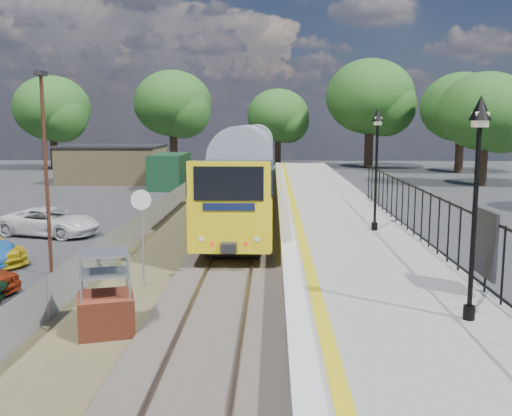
{
  "coord_description": "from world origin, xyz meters",
  "views": [
    {
      "loc": [
        1.4,
        -15.52,
        4.95
      ],
      "look_at": [
        0.82,
        4.22,
        2.0
      ],
      "focal_mm": 40.0,
      "sensor_mm": 36.0,
      "label": 1
    }
  ],
  "objects_px": {
    "brick_plinth": "(105,295)",
    "carpark_lamp": "(46,161)",
    "victorian_lamp_south": "(478,156)",
    "victorian_lamp_north": "(377,141)",
    "car_white": "(50,222)",
    "speed_sign": "(142,221)",
    "train": "(252,162)"
  },
  "relations": [
    {
      "from": "brick_plinth",
      "to": "carpark_lamp",
      "type": "relative_size",
      "value": 0.31
    },
    {
      "from": "carpark_lamp",
      "to": "victorian_lamp_south",
      "type": "bearing_deg",
      "value": -29.26
    },
    {
      "from": "victorian_lamp_north",
      "to": "victorian_lamp_south",
      "type": "bearing_deg",
      "value": -88.85
    },
    {
      "from": "carpark_lamp",
      "to": "car_white",
      "type": "distance_m",
      "value": 7.91
    },
    {
      "from": "victorian_lamp_north",
      "to": "speed_sign",
      "type": "distance_m",
      "value": 9.46
    },
    {
      "from": "victorian_lamp_north",
      "to": "carpark_lamp",
      "type": "relative_size",
      "value": 0.7
    },
    {
      "from": "carpark_lamp",
      "to": "car_white",
      "type": "relative_size",
      "value": 1.47
    },
    {
      "from": "victorian_lamp_south",
      "to": "brick_plinth",
      "type": "bearing_deg",
      "value": 171.09
    },
    {
      "from": "victorian_lamp_north",
      "to": "speed_sign",
      "type": "xyz_separation_m",
      "value": [
        -7.8,
        -4.87,
        -2.24
      ]
    },
    {
      "from": "speed_sign",
      "to": "car_white",
      "type": "distance_m",
      "value": 10.04
    },
    {
      "from": "brick_plinth",
      "to": "car_white",
      "type": "height_order",
      "value": "brick_plinth"
    },
    {
      "from": "carpark_lamp",
      "to": "car_white",
      "type": "xyz_separation_m",
      "value": [
        -2.68,
        6.74,
        -3.14
      ]
    },
    {
      "from": "train",
      "to": "speed_sign",
      "type": "distance_m",
      "value": 22.02
    },
    {
      "from": "train",
      "to": "carpark_lamp",
      "type": "relative_size",
      "value": 6.24
    },
    {
      "from": "train",
      "to": "carpark_lamp",
      "type": "xyz_separation_m",
      "value": [
        -5.79,
        -20.68,
        1.42
      ]
    },
    {
      "from": "carpark_lamp",
      "to": "car_white",
      "type": "height_order",
      "value": "carpark_lamp"
    },
    {
      "from": "victorian_lamp_north",
      "to": "carpark_lamp",
      "type": "distance_m",
      "value": 11.7
    },
    {
      "from": "speed_sign",
      "to": "carpark_lamp",
      "type": "relative_size",
      "value": 0.46
    },
    {
      "from": "brick_plinth",
      "to": "car_white",
      "type": "bearing_deg",
      "value": 116.8
    },
    {
      "from": "brick_plinth",
      "to": "car_white",
      "type": "relative_size",
      "value": 0.46
    },
    {
      "from": "brick_plinth",
      "to": "carpark_lamp",
      "type": "height_order",
      "value": "carpark_lamp"
    },
    {
      "from": "car_white",
      "to": "victorian_lamp_south",
      "type": "bearing_deg",
      "value": -117.31
    },
    {
      "from": "brick_plinth",
      "to": "carpark_lamp",
      "type": "bearing_deg",
      "value": 122.98
    },
    {
      "from": "victorian_lamp_south",
      "to": "car_white",
      "type": "height_order",
      "value": "victorian_lamp_south"
    },
    {
      "from": "victorian_lamp_north",
      "to": "speed_sign",
      "type": "bearing_deg",
      "value": -148.04
    },
    {
      "from": "victorian_lamp_north",
      "to": "carpark_lamp",
      "type": "xyz_separation_m",
      "value": [
        -11.09,
        -3.67,
        -0.54
      ]
    },
    {
      "from": "train",
      "to": "brick_plinth",
      "type": "height_order",
      "value": "train"
    },
    {
      "from": "speed_sign",
      "to": "carpark_lamp",
      "type": "distance_m",
      "value": 3.89
    },
    {
      "from": "victorian_lamp_south",
      "to": "speed_sign",
      "type": "relative_size",
      "value": 1.54
    },
    {
      "from": "victorian_lamp_south",
      "to": "car_white",
      "type": "relative_size",
      "value": 1.03
    },
    {
      "from": "victorian_lamp_south",
      "to": "train",
      "type": "xyz_separation_m",
      "value": [
        -5.5,
        27.0,
        -1.96
      ]
    },
    {
      "from": "victorian_lamp_south",
      "to": "car_white",
      "type": "distance_m",
      "value": 19.48
    }
  ]
}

